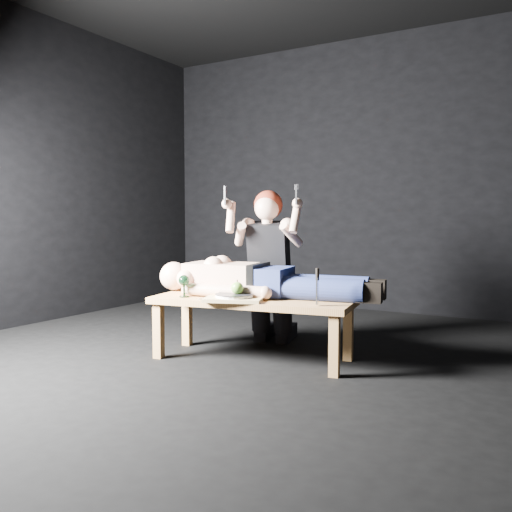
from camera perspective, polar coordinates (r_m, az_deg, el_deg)
name	(u,v)px	position (r m, az deg, el deg)	size (l,w,h in m)	color
ground	(250,358)	(4.06, -0.62, -10.65)	(5.00, 5.00, 0.00)	black
back_wall	(365,175)	(6.23, 11.32, 8.29)	(5.00, 5.00, 0.00)	black
table	(253,329)	(3.99, -0.36, -7.59)	(1.45, 0.54, 0.45)	#B6894A
lying_man	(265,276)	(4.04, 0.98, -2.15)	(1.58, 0.48, 0.29)	#D4A78D
kneeling_woman	(271,265)	(4.44, 1.60, -1.00)	(0.68, 0.76, 1.28)	black
serving_tray	(234,299)	(3.83, -2.27, -4.48)	(0.40, 0.29, 0.02)	tan
plate	(234,296)	(3.82, -2.27, -4.15)	(0.27, 0.27, 0.02)	white
apple	(237,288)	(3.81, -1.97, -3.36)	(0.09, 0.09, 0.09)	#5A9625
goblet	(184,286)	(4.01, -7.53, -3.13)	(0.08, 0.08, 0.16)	black
fork_flat	(205,298)	(3.95, -5.40, -4.36)	(0.01, 0.15, 0.01)	#B2B2B7
knife_flat	(255,302)	(3.74, -0.12, -4.81)	(0.01, 0.15, 0.01)	#B2B2B7
spoon_flat	(257,299)	(3.87, 0.08, -4.52)	(0.01, 0.15, 0.01)	#B2B2B7
carving_knife	(317,287)	(3.60, 6.42, -3.24)	(0.03, 0.04, 0.25)	#B2B2B7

